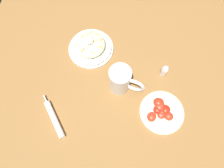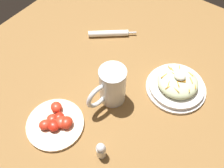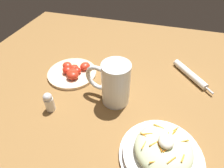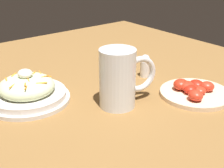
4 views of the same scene
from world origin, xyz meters
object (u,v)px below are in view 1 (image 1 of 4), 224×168
(tomato_plate, at_px, (161,111))
(salt_shaker, at_px, (164,70))
(salad_plate, at_px, (91,46))
(beer_mug, at_px, (121,81))
(napkin_roll, at_px, (54,119))

(tomato_plate, relative_size, salt_shaker, 2.71)
(salad_plate, distance_m, beer_mug, 0.25)
(napkin_roll, relative_size, tomato_plate, 0.88)
(napkin_roll, bearing_deg, tomato_plate, -75.45)
(salt_shaker, bearing_deg, napkin_roll, 124.52)
(salad_plate, bearing_deg, beer_mug, -133.80)
(salt_shaker, bearing_deg, beer_mug, 117.96)
(tomato_plate, xyz_separation_m, salt_shaker, (0.19, 0.01, 0.02))
(napkin_roll, xyz_separation_m, salt_shaker, (0.31, -0.45, 0.02))
(salad_plate, xyz_separation_m, napkin_roll, (-0.38, 0.08, -0.02))
(napkin_roll, distance_m, tomato_plate, 0.48)
(beer_mug, height_order, napkin_roll, beer_mug)
(salad_plate, relative_size, napkin_roll, 1.29)
(beer_mug, xyz_separation_m, tomato_plate, (-0.09, -0.20, -0.05))
(tomato_plate, bearing_deg, beer_mug, 66.19)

